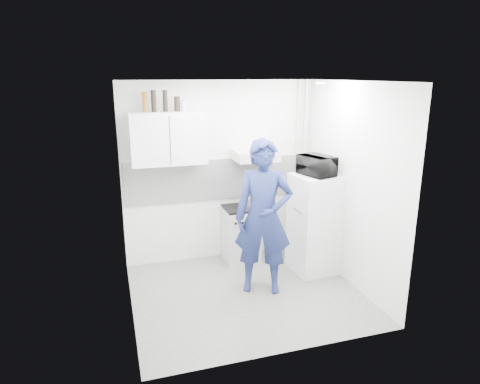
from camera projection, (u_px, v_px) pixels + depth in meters
name	position (u px, v px, depth m)	size (l,w,h in m)	color
floor	(246.00, 293.00, 5.40)	(2.80, 2.80, 0.00)	slate
ceiling	(247.00, 81.00, 4.71)	(2.80, 2.80, 0.00)	white
wall_back	(220.00, 172.00, 6.21)	(2.80, 2.80, 0.00)	silver
wall_left	(125.00, 205.00, 4.66)	(2.60, 2.60, 0.00)	silver
wall_right	(351.00, 186.00, 5.45)	(2.60, 2.60, 0.00)	silver
person	(263.00, 217.00, 5.26)	(0.71, 0.47, 1.94)	navy
stove	(241.00, 235.00, 6.28)	(0.49, 0.49, 0.79)	#B8B8B8
fridge	(314.00, 224.00, 5.87)	(0.57, 0.57, 1.37)	white
stove_top	(241.00, 208.00, 6.18)	(0.47, 0.47, 0.03)	black
saucepan	(247.00, 204.00, 6.16)	(0.19, 0.19, 0.11)	silver
microwave	(317.00, 166.00, 5.65)	(0.32, 0.48, 0.27)	black
bottle_b	(145.00, 102.00, 5.48)	(0.07, 0.07, 0.26)	brown
bottle_c	(154.00, 101.00, 5.51)	(0.07, 0.07, 0.28)	black
bottle_d	(165.00, 101.00, 5.55)	(0.06, 0.06, 0.28)	black
canister_a	(177.00, 104.00, 5.60)	(0.08, 0.08, 0.19)	black
canister_b	(184.00, 105.00, 5.63)	(0.08, 0.08, 0.15)	#B2B7BC
upper_cabinet	(168.00, 138.00, 5.68)	(1.00, 0.35, 0.70)	white
range_hood	(255.00, 155.00, 6.03)	(0.60, 0.50, 0.14)	#B8B8B8
backsplash	(220.00, 179.00, 6.22)	(2.74, 0.03, 0.60)	white
pipe_a	(304.00, 168.00, 6.50)	(0.05, 0.05, 2.60)	#B8B8B8
pipe_b	(297.00, 168.00, 6.47)	(0.04, 0.04, 2.60)	#B8B8B8
ceiling_spot_fixture	(320.00, 83.00, 5.19)	(0.10, 0.10, 0.02)	white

